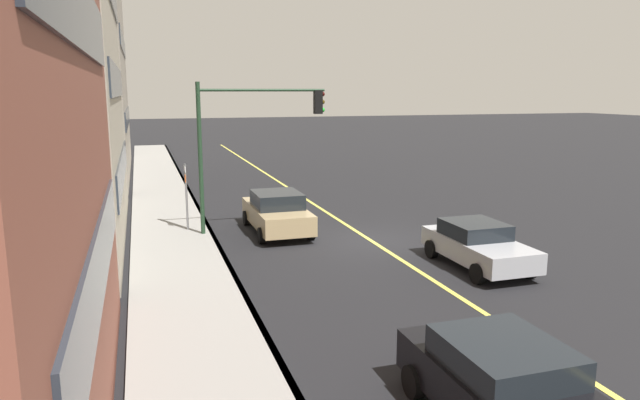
% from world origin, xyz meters
% --- Properties ---
extents(ground, '(200.00, 200.00, 0.00)m').
position_xyz_m(ground, '(0.00, 0.00, 0.00)').
color(ground, black).
extents(sidewalk_slab, '(80.00, 3.00, 0.15)m').
position_xyz_m(sidewalk_slab, '(0.00, 6.94, 0.07)').
color(sidewalk_slab, gray).
rests_on(sidewalk_slab, ground).
extents(curb_edge, '(80.00, 0.16, 0.15)m').
position_xyz_m(curb_edge, '(0.00, 5.52, 0.07)').
color(curb_edge, slate).
rests_on(curb_edge, ground).
extents(lane_stripe_center, '(80.00, 0.16, 0.01)m').
position_xyz_m(lane_stripe_center, '(0.00, 0.00, 0.01)').
color(lane_stripe_center, '#D8CC4C').
rests_on(lane_stripe_center, ground).
extents(car_silver, '(4.15, 1.97, 1.40)m').
position_xyz_m(car_silver, '(-4.05, -1.95, 0.72)').
color(car_silver, '#A8AAB2').
rests_on(car_silver, ground).
extents(car_tan, '(4.62, 2.08, 1.60)m').
position_xyz_m(car_tan, '(2.21, 3.00, 0.80)').
color(car_tan, tan).
rests_on(car_tan, ground).
extents(car_black, '(4.12, 2.06, 1.50)m').
position_xyz_m(car_black, '(-11.86, 2.56, 0.78)').
color(car_black, black).
rests_on(car_black, ground).
extents(traffic_light_mast, '(0.28, 4.88, 5.76)m').
position_xyz_m(traffic_light_mast, '(2.26, 3.96, 3.99)').
color(traffic_light_mast, '#1E3823').
rests_on(traffic_light_mast, ground).
extents(street_sign_post, '(0.60, 0.08, 2.72)m').
position_xyz_m(street_sign_post, '(3.08, 6.34, 1.60)').
color(street_sign_post, slate).
rests_on(street_sign_post, ground).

